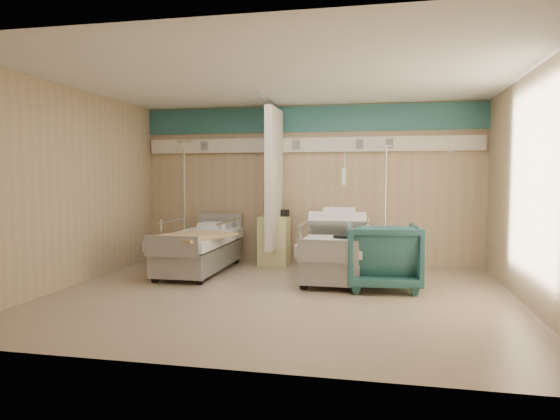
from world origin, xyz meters
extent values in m
cube|color=gray|center=(0.00, 0.00, 0.00)|extent=(6.00, 5.00, 0.00)
cube|color=tan|center=(0.00, 2.50, 1.40)|extent=(6.00, 0.04, 2.80)
cube|color=tan|center=(0.00, -2.50, 1.40)|extent=(6.00, 0.04, 2.80)
cube|color=tan|center=(-3.00, 0.00, 1.40)|extent=(0.04, 5.00, 2.80)
cube|color=tan|center=(3.00, 0.00, 1.40)|extent=(0.04, 5.00, 2.80)
cube|color=silver|center=(0.00, 0.00, 2.80)|extent=(6.00, 5.00, 0.04)
cube|color=#2C6667|center=(0.00, 2.48, 2.55)|extent=(6.00, 0.04, 0.45)
cube|color=beige|center=(0.00, 2.45, 2.10)|extent=(5.88, 0.08, 0.25)
cylinder|color=silver|center=(-0.50, 1.60, 2.76)|extent=(0.03, 1.80, 0.03)
cube|color=beige|center=(-0.50, 1.95, 1.51)|extent=(0.12, 0.90, 2.35)
cube|color=#E6E18F|center=(-0.55, 2.20, 0.42)|extent=(0.50, 0.48, 0.85)
imported|color=#215253|center=(1.31, 0.72, 0.46)|extent=(1.06, 1.09, 0.91)
cube|color=silver|center=(1.30, 0.67, 0.95)|extent=(0.72, 0.64, 0.08)
cylinder|color=silver|center=(1.34, 2.19, 0.02)|extent=(0.37, 0.37, 0.03)
cylinder|color=silver|center=(1.34, 2.19, 1.02)|extent=(0.03, 0.03, 2.05)
cylinder|color=silver|center=(1.34, 2.19, 2.05)|extent=(0.25, 0.03, 0.03)
cylinder|color=silver|center=(-2.17, 2.09, 0.02)|extent=(0.39, 0.39, 0.03)
cylinder|color=silver|center=(-2.17, 2.09, 1.08)|extent=(0.03, 0.03, 2.17)
cylinder|color=silver|center=(-2.17, 2.09, 2.17)|extent=(0.26, 0.03, 0.03)
cube|color=black|center=(0.69, 1.12, 0.65)|extent=(0.21, 0.13, 0.04)
cube|color=tan|center=(-1.52, 0.84, 0.65)|extent=(1.22, 1.36, 0.04)
cube|color=black|center=(-0.42, 2.26, 0.91)|extent=(0.23, 0.17, 0.12)
cylinder|color=white|center=(-0.70, 2.25, 0.92)|extent=(0.12, 0.12, 0.13)
camera|label=1|loc=(1.31, -6.26, 1.57)|focal=32.00mm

